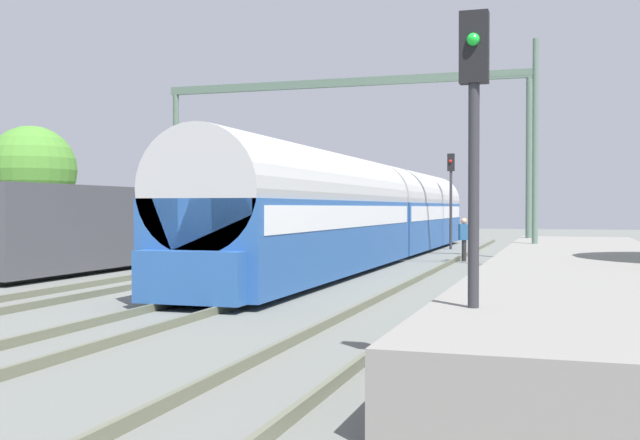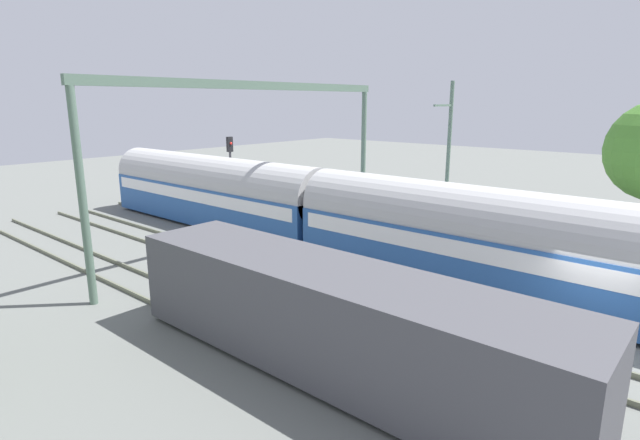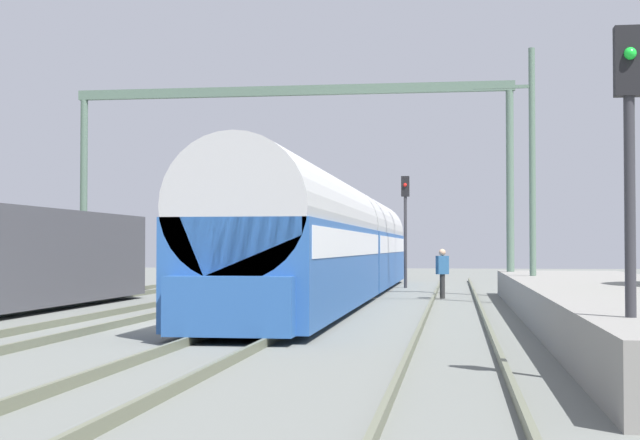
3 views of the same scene
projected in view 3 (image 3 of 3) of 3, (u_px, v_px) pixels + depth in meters
ground at (186, 325)px, 22.14m from camera, size 120.00×120.00×0.00m
track_west at (102, 321)px, 22.43m from camera, size 1.52×60.00×0.16m
track_east at (273, 322)px, 21.86m from camera, size 1.52×60.00×0.16m
track_far_east at (455, 324)px, 21.29m from camera, size 1.52×60.00×0.16m
platform at (617, 304)px, 22.75m from camera, size 4.40×28.00×0.90m
passenger_train at (338, 242)px, 33.81m from camera, size 2.93×32.85×3.82m
freight_car at (26, 258)px, 27.72m from camera, size 2.80×13.00×2.70m
person_crossing at (442, 269)px, 33.48m from camera, size 0.47×0.39×1.73m
railway_signal_near at (629, 154)px, 12.27m from camera, size 0.36×0.30×4.62m
railway_signal_far at (405, 216)px, 42.37m from camera, size 0.36×0.30×4.92m
catenary_gantry at (290, 138)px, 36.17m from camera, size 16.63×0.28×7.86m
catenary_pole_east_mid at (531, 171)px, 29.89m from camera, size 1.90×0.20×8.00m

